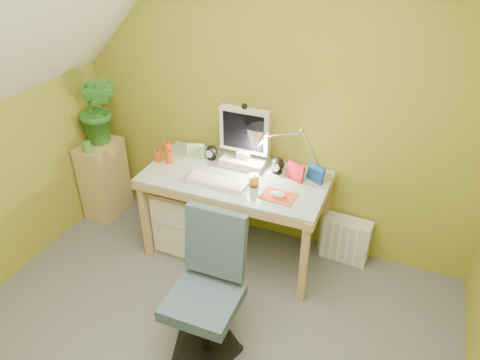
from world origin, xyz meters
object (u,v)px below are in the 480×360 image
at_px(potted_plant, 98,110).
at_px(task_chair, 203,302).
at_px(desk, 236,215).
at_px(side_ledge, 104,178).
at_px(desk_lamp, 304,142).
at_px(monitor, 245,131).
at_px(radiator, 346,239).

bearing_deg(potted_plant, task_chair, -35.66).
height_order(desk, side_ledge, desk).
relative_size(desk_lamp, side_ledge, 0.82).
bearing_deg(task_chair, monitor, 98.94).
xyz_separation_m(potted_plant, radiator, (2.12, 0.14, -0.81)).
bearing_deg(desk_lamp, task_chair, -97.96).
height_order(monitor, task_chair, monitor).
xyz_separation_m(task_chair, radiator, (0.63, 1.21, -0.24)).
height_order(side_ledge, task_chair, task_chair).
bearing_deg(monitor, desk_lamp, 0.26).
bearing_deg(radiator, potted_plant, -172.72).
xyz_separation_m(desk_lamp, potted_plant, (-1.74, -0.05, -0.02)).
distance_m(desk, task_chair, 0.97).
bearing_deg(side_ledge, desk_lamp, 3.39).
distance_m(desk_lamp, radiator, 0.91).
bearing_deg(monitor, task_chair, -79.70).
bearing_deg(side_ledge, monitor, 4.55).
height_order(desk, desk_lamp, desk_lamp).
bearing_deg(potted_plant, desk, -5.55).
height_order(desk, monitor, monitor).
distance_m(desk_lamp, potted_plant, 1.74).
height_order(task_chair, radiator, task_chair).
distance_m(side_ledge, task_chair, 1.83).
height_order(desk, task_chair, task_chair).
relative_size(monitor, side_ledge, 0.83).
bearing_deg(potted_plant, desk_lamp, 1.80).
distance_m(desk, potted_plant, 1.44).
xyz_separation_m(desk, task_chair, (0.20, -0.94, 0.06)).
distance_m(potted_plant, task_chair, 1.92).
relative_size(monitor, potted_plant, 0.95).
bearing_deg(radiator, side_ledge, -171.44).
xyz_separation_m(desk, radiator, (0.83, 0.27, -0.18)).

